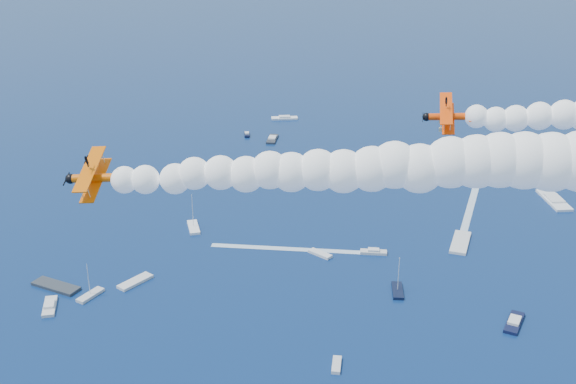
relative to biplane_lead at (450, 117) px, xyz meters
The scene contains 5 objects.
biplane_lead is the anchor object (origin of this frame).
biplane_trail 44.04m from the biplane_lead, 129.71° to the right, with size 6.90×7.74×4.66m, color #EF6105, non-canonical shape.
smoke_trail_trail 20.41m from the biplane_lead, 80.88° to the right, with size 64.46×32.27×12.56m, color white, non-canonical shape.
spectator_boats 100.58m from the biplane_lead, 107.26° to the left, with size 193.61×167.96×0.70m.
boat_wakes 106.67m from the biplane_lead, 115.67° to the left, with size 55.76×76.80×0.04m.
Camera 1 is at (42.47, -49.12, 84.80)m, focal length 45.27 mm.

